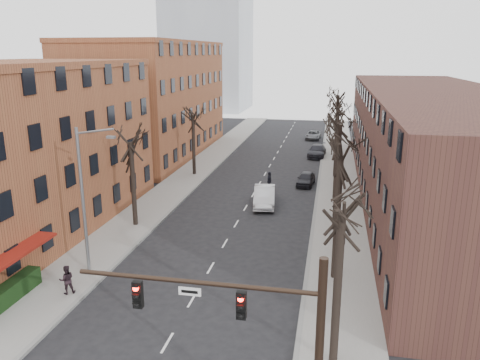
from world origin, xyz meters
The scene contains 22 objects.
sidewalk_left centered at (-8.00, 35.00, 0.07)m, with size 4.00×90.00×0.15m, color gray.
sidewalk_right centered at (8.00, 35.00, 0.07)m, with size 4.00×90.00×0.15m, color gray.
building_left_near centered at (-16.00, 15.00, 6.00)m, with size 12.00×26.00×12.00m, color brown.
building_left_far centered at (-16.00, 44.00, 7.00)m, with size 12.00×28.00×14.00m, color brown.
building_right centered at (16.00, 30.00, 5.00)m, with size 12.00×50.00×10.00m, color #462820.
awning_left centered at (-9.40, 6.00, 0.00)m, with size 1.20×7.00×0.15m, color maroon.
hedge centered at (-9.50, 5.00, 0.65)m, with size 0.80×6.00×1.00m, color black.
tree_right_b centered at (7.60, 12.00, 0.00)m, with size 5.20×5.20×10.80m, color black, non-canonical shape.
tree_right_c centered at (7.60, 20.00, 0.00)m, with size 5.20×5.20×11.60m, color black, non-canonical shape.
tree_right_d centered at (7.60, 28.00, 0.00)m, with size 5.20×5.20×10.00m, color black, non-canonical shape.
tree_right_e centered at (7.60, 36.00, 0.00)m, with size 5.20×5.20×10.80m, color black, non-canonical shape.
tree_right_f centered at (7.60, 44.00, 0.00)m, with size 5.20×5.20×11.60m, color black, non-canonical shape.
tree_left_a centered at (-7.60, 18.00, 0.00)m, with size 5.20×5.20×9.50m, color black, non-canonical shape.
tree_left_b centered at (-7.60, 34.00, 0.00)m, with size 5.20×5.20×9.50m, color black, non-canonical shape.
signal_mast_arm centered at (5.45, -1.00, 4.40)m, with size 8.14×0.30×7.20m.
streetlight centered at (-7.03, 10.00, 5.01)m, with size 2.45×0.22×9.03m.
silver_sedan centered at (1.51, 25.01, 0.85)m, with size 1.80×5.15×1.70m, color #BABCC2.
parked_car_near centered at (4.72, 32.34, 0.67)m, with size 1.57×3.90×1.33m, color black.
parked_car_mid centered at (5.30, 46.22, 0.75)m, with size 2.10×5.16×1.50m, color black.
parked_car_far centered at (4.27, 58.91, 0.64)m, with size 2.11×4.58×1.27m, color #595C61.
pedestrian_b centered at (-6.92, 7.12, 0.98)m, with size 0.81×0.63×1.66m, color black.
pedestrian_crossing centered at (1.30, 29.80, 0.93)m, with size 1.09×0.45×1.85m, color black.
Camera 1 is at (7.02, -14.01, 13.10)m, focal length 35.00 mm.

